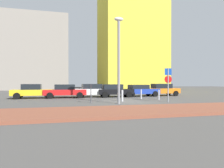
# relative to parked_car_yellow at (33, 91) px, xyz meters

# --- Properties ---
(ground_plane) EXTENTS (120.00, 120.00, 0.00)m
(ground_plane) POSITION_rel_parked_car_yellow_xyz_m (8.66, -5.24, -0.75)
(ground_plane) COLOR #4C4947
(sidewalk_brick) EXTENTS (40.00, 4.01, 0.14)m
(sidewalk_brick) POSITION_rel_parked_car_yellow_xyz_m (8.66, -11.05, -0.68)
(sidewalk_brick) COLOR brown
(sidewalk_brick) RESTS_ON ground
(parked_car_yellow) EXTENTS (4.27, 2.06, 1.47)m
(parked_car_yellow) POSITION_rel_parked_car_yellow_xyz_m (0.00, 0.00, 0.00)
(parked_car_yellow) COLOR gold
(parked_car_yellow) RESTS_ON ground
(parked_car_red) EXTENTS (4.40, 2.09, 1.43)m
(parked_car_red) POSITION_rel_parked_car_yellow_xyz_m (3.22, -0.02, -0.00)
(parked_car_red) COLOR red
(parked_car_red) RESTS_ON ground
(parked_car_white) EXTENTS (4.20, 2.14, 1.48)m
(parked_car_white) POSITION_rel_parked_car_yellow_xyz_m (6.19, 0.29, 0.02)
(parked_car_white) COLOR white
(parked_car_white) RESTS_ON ground
(parked_car_black) EXTENTS (3.96, 2.17, 1.43)m
(parked_car_black) POSITION_rel_parked_car_yellow_xyz_m (8.65, -0.09, 0.01)
(parked_car_black) COLOR black
(parked_car_black) RESTS_ON ground
(parked_car_blue) EXTENTS (4.37, 2.18, 1.37)m
(parked_car_blue) POSITION_rel_parked_car_yellow_xyz_m (11.83, 0.16, -0.02)
(parked_car_blue) COLOR #1E389E
(parked_car_blue) RESTS_ON ground
(parked_car_orange) EXTENTS (4.14, 1.94, 1.49)m
(parked_car_orange) POSITION_rel_parked_car_yellow_xyz_m (14.87, 0.57, 0.03)
(parked_car_orange) COLOR orange
(parked_car_orange) RESTS_ON ground
(parking_sign_post) EXTENTS (0.58, 0.20, 2.82)m
(parking_sign_post) POSITION_rel_parked_car_yellow_xyz_m (11.56, -6.74, 1.03)
(parking_sign_post) COLOR gray
(parking_sign_post) RESTS_ON ground
(parking_meter) EXTENTS (0.18, 0.14, 1.49)m
(parking_meter) POSITION_rel_parked_car_yellow_xyz_m (5.26, -5.96, 0.21)
(parking_meter) COLOR #4C4C51
(parking_meter) RESTS_ON ground
(street_lamp) EXTENTS (0.70, 0.36, 6.60)m
(street_lamp) POSITION_rel_parked_car_yellow_xyz_m (7.26, -6.99, 3.16)
(street_lamp) COLOR gray
(street_lamp) RESTS_ON ground
(traffic_bollard_near) EXTENTS (0.14, 0.14, 0.94)m
(traffic_bollard_near) POSITION_rel_parked_car_yellow_xyz_m (11.85, -4.54, -0.28)
(traffic_bollard_near) COLOR #B7B7BC
(traffic_bollard_near) RESTS_ON ground
(traffic_bollard_mid) EXTENTS (0.17, 0.17, 0.99)m
(traffic_bollard_mid) POSITION_rel_parked_car_yellow_xyz_m (8.04, -5.29, -0.25)
(traffic_bollard_mid) COLOR #B7B7BC
(traffic_bollard_mid) RESTS_ON ground
(traffic_bollard_far) EXTENTS (0.14, 0.14, 0.94)m
(traffic_bollard_far) POSITION_rel_parked_car_yellow_xyz_m (10.62, -3.17, -0.27)
(traffic_bollard_far) COLOR #B7B7BC
(traffic_bollard_far) RESTS_ON ground
(building_colorful_midrise) EXTENTS (14.68, 14.94, 31.55)m
(building_colorful_midrise) POSITION_rel_parked_car_yellow_xyz_m (19.16, 25.52, 15.03)
(building_colorful_midrise) COLOR gold
(building_colorful_midrise) RESTS_ON ground
(building_under_construction) EXTENTS (14.91, 12.72, 17.14)m
(building_under_construction) POSITION_rel_parked_car_yellow_xyz_m (-3.74, 28.71, 7.83)
(building_under_construction) COLOR gray
(building_under_construction) RESTS_ON ground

